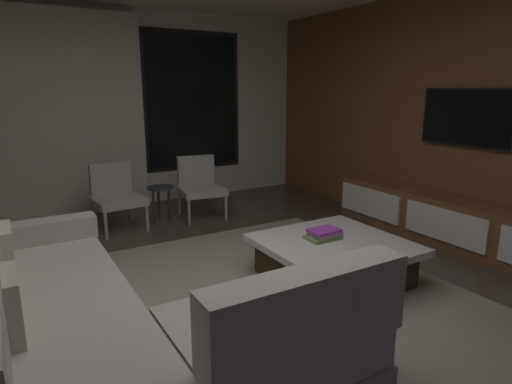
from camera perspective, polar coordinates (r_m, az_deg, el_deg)
The scene contains 12 objects.
floor at distance 3.26m, azimuth -4.06°, elevation -16.78°, with size 9.20×9.20×0.00m, color #473D33.
back_wall_with_window at distance 6.26m, azimuth -20.14°, elevation 9.98°, with size 6.60×0.30×2.70m.
media_wall at distance 5.00m, azimuth 29.13°, elevation 8.48°, with size 0.12×7.80×2.70m.
area_rug at distance 3.33m, azimuth 2.34°, elevation -15.91°, with size 3.20×3.80×0.01m, color gray.
sectional_couch at distance 2.77m, azimuth -18.84°, elevation -16.48°, with size 1.98×2.50×0.82m.
coffee_table at distance 3.86m, azimuth 10.18°, elevation -8.85°, with size 1.16×1.16×0.36m.
book_stack_on_coffee_table at distance 3.84m, azimuth 8.97°, elevation -5.50°, with size 0.30×0.20×0.09m.
accent_chair_near_window at distance 5.68m, azimuth -7.46°, elevation 1.12°, with size 0.61×0.62×0.78m.
accent_chair_by_curtain at distance 5.37m, azimuth -18.03°, elevation -0.15°, with size 0.59×0.60×0.78m.
side_stool at distance 5.49m, azimuth -12.49°, elevation -0.15°, with size 0.32×0.32×0.46m.
media_console at distance 4.97m, azimuth 25.48°, elevation -4.07°, with size 0.46×3.10×0.52m.
mounted_tv at distance 5.04m, azimuth 26.04°, elevation 8.84°, with size 0.05×1.03×0.60m.
Camera 1 is at (-1.25, -2.52, 1.64)m, focal length 30.31 mm.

